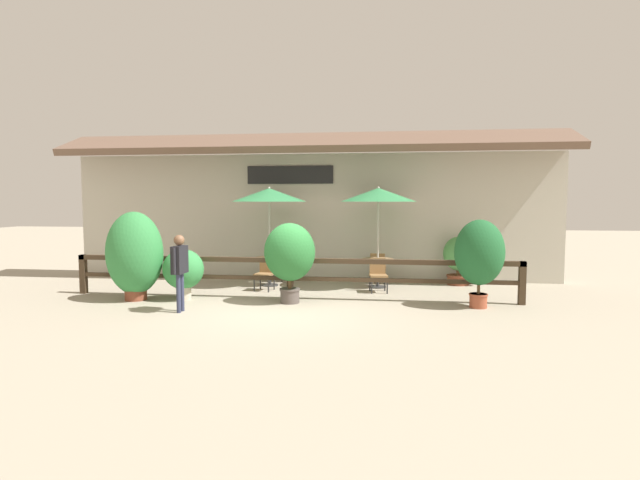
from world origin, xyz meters
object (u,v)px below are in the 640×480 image
Objects in this scene: potted_plant_small_flowering at (183,270)px; potted_plant_entrance_palm at (458,258)px; dining_table_near at (270,263)px; chair_near_streetside at (265,272)px; chair_middle_streetside at (378,273)px; patio_umbrella_near at (269,195)px; chair_middle_wallside at (378,267)px; chair_near_wallside at (275,265)px; dining_table_middle at (378,265)px; potted_plant_corner_fern at (135,254)px; potted_plant_tall_tropical at (479,254)px; potted_plant_broad_leaf at (290,254)px; pedestrian at (180,263)px; patio_umbrella_middle at (378,195)px.

potted_plant_entrance_palm reaches higher than potted_plant_small_flowering.
dining_table_near is at bearing -170.88° from potted_plant_entrance_palm.
chair_near_streetside is 2.84m from chair_middle_streetside.
patio_umbrella_near is at bearing -170.88° from potted_plant_entrance_palm.
patio_umbrella_near reaches higher than chair_middle_wallside.
chair_near_wallside is 1.02× the size of dining_table_middle.
chair_middle_streetside is (2.89, -1.24, 0.00)m from chair_near_wallside.
dining_table_near is 0.70× the size of potted_plant_small_flowering.
potted_plant_corner_fern is (-5.45, -3.01, 0.59)m from chair_middle_wallside.
potted_plant_tall_tropical is (2.15, -2.22, 0.55)m from dining_table_middle.
potted_plant_broad_leaf reaches higher than chair_near_streetside.
dining_table_middle is at bearing 27.02° from potted_plant_small_flowering.
potted_plant_broad_leaf is 5.03m from potted_plant_entrance_palm.
chair_middle_streetside is at bearing 39.84° from potted_plant_broad_leaf.
dining_table_middle is at bearing 94.09° from chair_middle_wallside.
chair_near_wallside is at bearing 148.11° from chair_middle_streetside.
potted_plant_tall_tropical is at bearing -7.25° from chair_near_streetside.
potted_plant_tall_tropical is 6.54m from potted_plant_small_flowering.
chair_near_wallside is 5.80m from potted_plant_tall_tropical.
pedestrian is at bearing 49.44° from chair_middle_wallside.
potted_plant_entrance_palm is (7.61, 3.09, -0.32)m from potted_plant_corner_fern.
potted_plant_corner_fern reaches higher than potted_plant_broad_leaf.
potted_plant_broad_leaf is at bearing 99.20° from chair_near_wallside.
potted_plant_small_flowering is at bearing 52.47° from chair_near_wallside.
patio_umbrella_near is at bearing 113.96° from potted_plant_broad_leaf.
patio_umbrella_near is 3.52m from chair_middle_streetside.
potted_plant_tall_tropical is (2.15, -2.22, -1.26)m from patio_umbrella_middle.
chair_near_streetside is 0.41× the size of potted_plant_corner_fern.
chair_near_wallside is (-0.01, 0.68, -1.94)m from patio_umbrella_near.
chair_middle_streetside is 0.41× the size of potted_plant_corner_fern.
chair_middle_streetside is (2.84, 0.12, 0.00)m from chair_near_streetside.
patio_umbrella_near is 5.34m from potted_plant_entrance_palm.
potted_plant_tall_tropical reaches higher than dining_table_near.
patio_umbrella_near is 2.26× the size of potted_plant_small_flowering.
potted_plant_corner_fern reaches higher than potted_plant_small_flowering.
potted_plant_corner_fern is 1.55× the size of potted_plant_entrance_palm.
potted_plant_tall_tropical is 1.44× the size of potted_plant_entrance_palm.
patio_umbrella_near is at bearing -178.31° from patio_umbrella_middle.
patio_umbrella_near is at bearing 54.88° from potted_plant_small_flowering.
patio_umbrella_middle is 3.34m from potted_plant_tall_tropical.
potted_plant_tall_tropical reaches higher than chair_near_wallside.
dining_table_middle is at bearing 24.28° from chair_near_streetside.
chair_middle_wallside is at bearing 82.66° from chair_middle_streetside.
patio_umbrella_near reaches higher than dining_table_near.
chair_middle_wallside is (-0.01, 0.64, -1.94)m from patio_umbrella_middle.
patio_umbrella_near and patio_umbrella_middle have the same top height.
potted_plant_tall_tropical is at bearing -23.06° from dining_table_near.
chair_near_wallside is at bearing 168.18° from dining_table_middle.
patio_umbrella_middle is 2.05m from chair_middle_streetside.
potted_plant_tall_tropical is (2.13, -1.57, 0.68)m from chair_middle_streetside.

